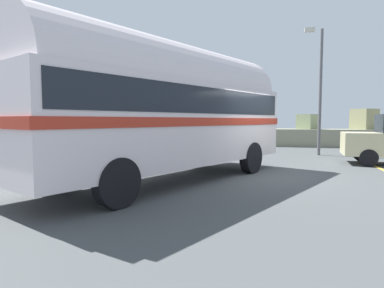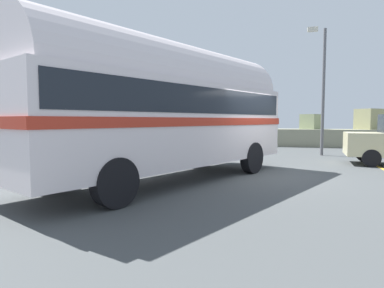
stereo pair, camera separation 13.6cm
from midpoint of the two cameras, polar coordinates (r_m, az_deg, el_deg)
name	(u,v)px [view 1 (the left image)]	position (r m, az deg, el deg)	size (l,w,h in m)	color
ground	(260,175)	(10.06, 11.43, -5.38)	(32.00, 26.00, 0.02)	#45494A
breakwater	(275,135)	(21.74, 14.00, 1.60)	(31.36, 2.59, 2.43)	gray
vintage_coach	(168,106)	(8.80, -4.65, 6.66)	(5.66, 8.82, 3.70)	black
lamp_post	(319,84)	(16.46, 20.95, 9.68)	(0.85, 0.54, 5.83)	#5B5B60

